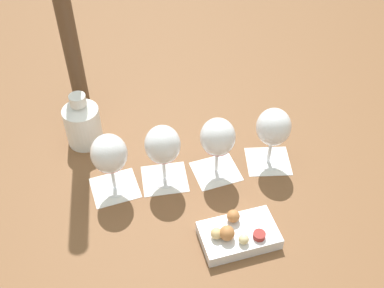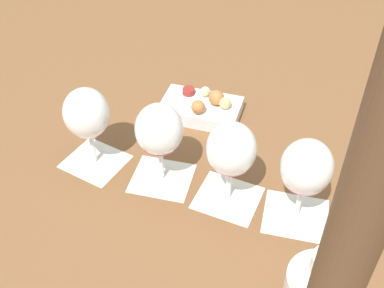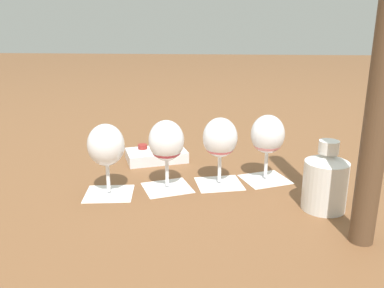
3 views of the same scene
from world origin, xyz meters
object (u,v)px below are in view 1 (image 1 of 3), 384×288
wine_glass_3 (273,129)px  wine_glass_1 (163,147)px  wine_glass_0 (109,156)px  wine_glass_2 (218,139)px  snack_dish (238,234)px  ceramic_vase (82,122)px

wine_glass_3 → wine_glass_1: bearing=-162.9°
wine_glass_0 → wine_glass_2: bearing=16.5°
wine_glass_0 → wine_glass_3: 0.40m
wine_glass_1 → wine_glass_2: size_ratio=1.00×
wine_glass_1 → wine_glass_3: size_ratio=1.00×
wine_glass_0 → snack_dish: wine_glass_0 is taller
wine_glass_2 → wine_glass_1: bearing=-164.7°
wine_glass_3 → wine_glass_2: bearing=-161.3°
wine_glass_3 → ceramic_vase: bearing=175.1°
snack_dish → wine_glass_0: bearing=156.9°
wine_glass_2 → ceramic_vase: wine_glass_2 is taller
wine_glass_0 → snack_dish: (0.30, -0.13, -0.10)m
wine_glass_1 → wine_glass_3: (0.26, 0.08, 0.00)m
wine_glass_0 → ceramic_vase: 0.20m
wine_glass_3 → ceramic_vase: size_ratio=1.09×
wine_glass_0 → wine_glass_2: (0.25, 0.07, -0.00)m
wine_glass_2 → snack_dish: (0.06, -0.20, -0.10)m
wine_glass_2 → wine_glass_3: 0.14m
wine_glass_0 → wine_glass_3: same height
wine_glass_3 → wine_glass_0: bearing=-162.7°
wine_glass_0 → wine_glass_3: bearing=17.3°
wine_glass_1 → ceramic_vase: wine_glass_1 is taller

